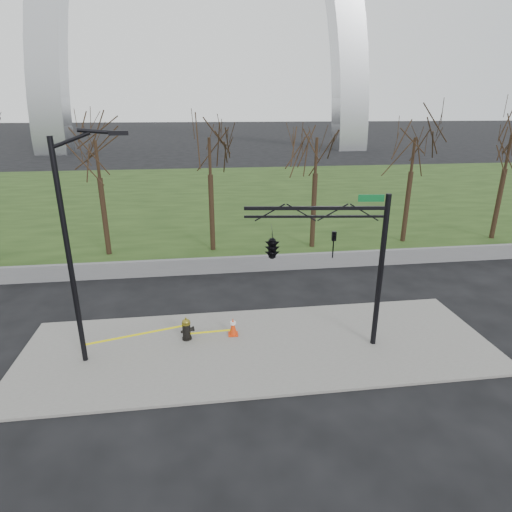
{
  "coord_description": "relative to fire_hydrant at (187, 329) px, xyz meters",
  "views": [
    {
      "loc": [
        -2.02,
        -13.89,
        8.84
      ],
      "look_at": [
        0.12,
        2.0,
        3.07
      ],
      "focal_mm": 29.29,
      "sensor_mm": 36.0,
      "label": 1
    }
  ],
  "objects": [
    {
      "name": "traffic_signal_mast",
      "position": [
        4.0,
        -0.87,
        3.61
      ],
      "size": [
        5.07,
        2.53,
        6.0
      ],
      "rotation": [
        0.0,
        0.0,
        -0.12
      ],
      "color": "black",
      "rests_on": "ground"
    },
    {
      "name": "grass_strip",
      "position": [
        2.8,
        29.13,
        -0.51
      ],
      "size": [
        120.0,
        40.0,
        0.06
      ],
      "primitive_type": "cube",
      "color": "#213613",
      "rests_on": "ground"
    },
    {
      "name": "caution_tape",
      "position": [
        -0.93,
        -0.31,
        0.05
      ],
      "size": [
        5.51,
        1.06,
        0.47
      ],
      "color": "yellow",
      "rests_on": "ground"
    },
    {
      "name": "sidewalk",
      "position": [
        2.8,
        -0.87,
        -0.49
      ],
      "size": [
        18.0,
        6.0,
        0.1
      ],
      "primitive_type": "cube",
      "color": "slate",
      "rests_on": "ground"
    },
    {
      "name": "traffic_cone",
      "position": [
        1.84,
        0.09,
        -0.06
      ],
      "size": [
        0.4,
        0.4,
        0.76
      ],
      "rotation": [
        0.0,
        0.0,
        -0.03
      ],
      "color": "red",
      "rests_on": "sidewalk"
    },
    {
      "name": "guardrail",
      "position": [
        2.8,
        7.13,
        -0.09
      ],
      "size": [
        60.0,
        0.3,
        0.9
      ],
      "primitive_type": "cube",
      "color": "#59595B",
      "rests_on": "ground"
    },
    {
      "name": "street_light",
      "position": [
        -3.44,
        -0.94,
        4.16
      ],
      "size": [
        2.39,
        0.48,
        8.21
      ],
      "rotation": [
        0.0,
        0.0,
        0.12
      ],
      "color": "black",
      "rests_on": "ground"
    },
    {
      "name": "tree_row",
      "position": [
        4.71,
        11.13,
        3.44
      ],
      "size": [
        49.82,
        4.0,
        7.96
      ],
      "color": "black",
      "rests_on": "ground"
    },
    {
      "name": "ground",
      "position": [
        2.8,
        -0.87,
        -0.54
      ],
      "size": [
        500.0,
        500.0,
        0.0
      ],
      "primitive_type": "plane",
      "color": "black",
      "rests_on": "ground"
    },
    {
      "name": "fire_hydrant",
      "position": [
        0.0,
        0.0,
        0.0
      ],
      "size": [
        0.59,
        0.38,
        0.95
      ],
      "rotation": [
        0.0,
        0.0,
        0.29
      ],
      "color": "black",
      "rests_on": "sidewalk"
    }
  ]
}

